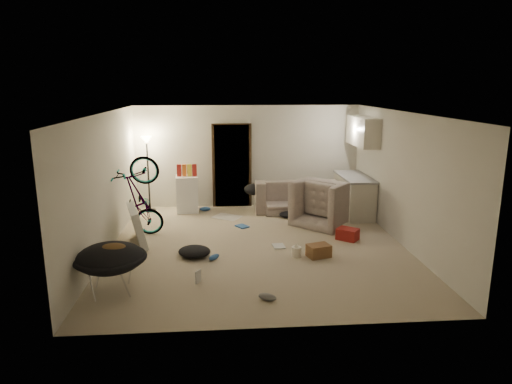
{
  "coord_description": "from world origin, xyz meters",
  "views": [
    {
      "loc": [
        -0.68,
        -8.17,
        2.99
      ],
      "look_at": [
        0.01,
        0.6,
        0.91
      ],
      "focal_mm": 32.0,
      "sensor_mm": 36.0,
      "label": 1
    }
  ],
  "objects": [
    {
      "name": "wall_front",
      "position": [
        0.0,
        -3.01,
        1.25
      ],
      "size": [
        5.5,
        0.02,
        2.5
      ],
      "primitive_type": "cube",
      "color": "beige",
      "rests_on": "floor"
    },
    {
      "name": "sofa",
      "position": [
        1.1,
        2.45,
        0.29
      ],
      "size": [
        1.96,
        0.77,
        0.57
      ],
      "primitive_type": "imported",
      "rotation": [
        0.0,
        0.0,
        3.14
      ],
      "color": "#3B433B",
      "rests_on": "floor"
    },
    {
      "name": "book_asset",
      "position": [
        -1.09,
        -1.64,
        0.01
      ],
      "size": [
        0.25,
        0.24,
        0.02
      ],
      "primitive_type": "imported",
      "rotation": [
        0.0,
        0.0,
        1.01
      ],
      "color": "maroon",
      "rests_on": "floor"
    },
    {
      "name": "hoodie",
      "position": [
        -2.25,
        -1.85,
        0.65
      ],
      "size": [
        0.53,
        0.46,
        0.22
      ],
      "primitive_type": "ellipsoid",
      "rotation": [
        0.0,
        0.0,
        0.14
      ],
      "color": "brown",
      "rests_on": "saucer_chair"
    },
    {
      "name": "bicycle",
      "position": [
        -2.3,
        0.76,
        0.44
      ],
      "size": [
        1.71,
        0.81,
        0.97
      ],
      "primitive_type": "imported",
      "rotation": [
        0.0,
        -0.17,
        1.52
      ],
      "color": "black",
      "rests_on": "floor"
    },
    {
      "name": "ceiling",
      "position": [
        0.0,
        0.0,
        2.51
      ],
      "size": [
        5.5,
        6.0,
        0.02
      ],
      "primitive_type": "cube",
      "color": "white",
      "rests_on": "wall_back"
    },
    {
      "name": "snack_box_1",
      "position": [
        -1.54,
        2.55,
        1.0
      ],
      "size": [
        0.11,
        0.08,
        0.3
      ],
      "primitive_type": "cube",
      "rotation": [
        0.0,
        0.0,
        0.08
      ],
      "color": "orange",
      "rests_on": "mini_fridge"
    },
    {
      "name": "juicer",
      "position": [
        0.64,
        -0.6,
        0.1
      ],
      "size": [
        0.18,
        0.18,
        0.25
      ],
      "color": "white",
      "rests_on": "floor"
    },
    {
      "name": "book_white",
      "position": [
        0.39,
        -0.09,
        0.01
      ],
      "size": [
        0.24,
        0.3,
        0.03
      ],
      "primitive_type": "cube",
      "rotation": [
        0.0,
        0.0,
        0.09
      ],
      "color": "silver",
      "rests_on": "floor"
    },
    {
      "name": "kitchen_uppers",
      "position": [
        2.56,
        2.0,
        1.95
      ],
      "size": [
        0.38,
        1.4,
        0.65
      ],
      "primitive_type": "cube",
      "color": "beige",
      "rests_on": "wall_right"
    },
    {
      "name": "book_blue",
      "position": [
        -0.24,
        1.2,
        0.01
      ],
      "size": [
        0.32,
        0.34,
        0.03
      ],
      "primitive_type": "cube",
      "rotation": [
        0.0,
        0.0,
        0.59
      ],
      "color": "#295396",
      "rests_on": "floor"
    },
    {
      "name": "armchair",
      "position": [
        1.65,
        1.36,
        0.36
      ],
      "size": [
        1.49,
        1.48,
        0.73
      ],
      "primitive_type": "imported",
      "rotation": [
        0.0,
        0.0,
        2.39
      ],
      "color": "#3B433B",
      "rests_on": "floor"
    },
    {
      "name": "wall_right",
      "position": [
        2.76,
        0.0,
        1.25
      ],
      "size": [
        0.02,
        6.0,
        2.5
      ],
      "primitive_type": "cube",
      "color": "beige",
      "rests_on": "floor"
    },
    {
      "name": "drink_case_b",
      "position": [
        1.8,
        0.22,
        0.11
      ],
      "size": [
        0.49,
        0.47,
        0.23
      ],
      "primitive_type": "cube",
      "rotation": [
        0.0,
        0.0,
        -0.68
      ],
      "color": "maroon",
      "rests_on": "floor"
    },
    {
      "name": "clothes_lump_b",
      "position": [
        0.88,
        1.85,
        0.07
      ],
      "size": [
        0.54,
        0.49,
        0.14
      ],
      "primitive_type": "ellipsoid",
      "rotation": [
        0.0,
        0.0,
        0.22
      ],
      "color": "black",
      "rests_on": "floor"
    },
    {
      "name": "wall_left",
      "position": [
        -2.76,
        0.0,
        1.25
      ],
      "size": [
        0.02,
        6.0,
        2.5
      ],
      "primitive_type": "cube",
      "color": "beige",
      "rests_on": "floor"
    },
    {
      "name": "kitchen_counter",
      "position": [
        2.43,
        2.0,
        0.44
      ],
      "size": [
        0.6,
        1.5,
        0.88
      ],
      "primitive_type": "cube",
      "color": "beige",
      "rests_on": "floor"
    },
    {
      "name": "wall_back",
      "position": [
        0.0,
        3.01,
        1.25
      ],
      "size": [
        5.5,
        0.02,
        2.5
      ],
      "primitive_type": "cube",
      "color": "beige",
      "rests_on": "floor"
    },
    {
      "name": "shoe_3",
      "position": [
        -0.05,
        -2.25,
        0.05
      ],
      "size": [
        0.3,
        0.23,
        0.1
      ],
      "primitive_type": "ellipsoid",
      "rotation": [
        0.0,
        0.0,
        -0.49
      ],
      "color": "slate",
      "rests_on": "floor"
    },
    {
      "name": "floor",
      "position": [
        0.0,
        0.0,
        -0.01
      ],
      "size": [
        5.5,
        6.0,
        0.02
      ],
      "primitive_type": "cube",
      "color": "tan",
      "rests_on": "ground"
    },
    {
      "name": "shoe_2",
      "position": [
        -0.82,
        -0.64,
        0.05
      ],
      "size": [
        0.24,
        0.27,
        0.09
      ],
      "primitive_type": "ellipsoid",
      "rotation": [
        0.0,
        0.0,
        0.91
      ],
      "color": "#295396",
      "rests_on": "floor"
    },
    {
      "name": "sofa_drape",
      "position": [
        0.15,
        2.45,
        0.54
      ],
      "size": [
        0.57,
        0.48,
        0.28
      ],
      "primitive_type": "ellipsoid",
      "rotation": [
        0.0,
        0.0,
        0.03
      ],
      "color": "black",
      "rests_on": "sofa"
    },
    {
      "name": "drink_case_a",
      "position": [
        1.03,
        -0.64,
        0.11
      ],
      "size": [
        0.45,
        0.38,
        0.22
      ],
      "primitive_type": "cube",
      "rotation": [
        0.0,
        0.0,
        0.3
      ],
      "color": "brown",
      "rests_on": "floor"
    },
    {
      "name": "floor_lamp",
      "position": [
        -2.4,
        2.65,
        1.31
      ],
      "size": [
        0.28,
        0.28,
        1.81
      ],
      "color": "black",
      "rests_on": "floor"
    },
    {
      "name": "tv_box",
      "position": [
        -2.3,
        0.36,
        0.36
      ],
      "size": [
        0.57,
        1.13,
        0.73
      ],
      "primitive_type": "cube",
      "rotation": [
        0.0,
        -0.21,
        0.28
      ],
      "color": "silver",
      "rests_on": "floor"
    },
    {
      "name": "snack_box_2",
      "position": [
        -1.42,
        2.55,
        1.0
      ],
      "size": [
        0.12,
        0.1,
        0.3
      ],
      "primitive_type": "cube",
      "rotation": [
        0.0,
        0.0,
        0.33
      ],
      "color": "yellow",
      "rests_on": "mini_fridge"
    },
    {
      "name": "shoe_0",
      "position": [
        -1.08,
        2.55,
        0.05
      ],
      "size": [
        0.28,
        0.13,
        0.1
      ],
      "primitive_type": "ellipsoid",
      "rotation": [
        0.0,
        0.0,
        0.07
      ],
      "color": "#295396",
      "rests_on": "floor"
    },
    {
      "name": "doorway",
      "position": [
        -0.4,
        2.97,
        1.02
      ],
      "size": [
        0.85,
        0.1,
        2.04
      ],
      "primitive_type": "cube",
      "color": "black",
      "rests_on": "floor"
    },
    {
      "name": "counter_top",
      "position": [
        2.43,
        2.0,
        0.9
      ],
      "size": [
        0.64,
        1.54,
        0.04
      ],
      "primitive_type": "cube",
      "color": "gray",
      "rests_on": "kitchen_counter"
    },
    {
      "name": "door_trim",
      "position": [
        -0.4,
        2.94,
        1.02
      ],
      "size": [
        0.97,
        0.04,
        2.1
      ],
      "primitive_type": "cube",
      "color": "#301F10",
      "rests_on": "floor"
    },
    {
      "name": "mini_fridge",
      "position": [
        -1.49,
        2.55,
        0.43
      ],
      "size": [
        0.54,
        0.54,
        0.87
      ],
      "primitive_type": "cube",
      "rotation": [
        0.0,
        0.0,
        0.07
      ],
      "color": "white",
      "rests_on": "floor"
    },
    {
      "name": "saucer_chair",
      "position": [
        -2.3,
        -1.82,
        0.44
      ],
      "size": [
        1.05,
        1.05,
        0.75
      ],
      "color": "silver",
      "rests_on": "floor"
    },
    {
      "name": "clothes_lump_a",
      "position": [
        -1.17,
        -0.45,
        0.09
      ],
      "size": [
        0.67,
        0.61,
        0.19
      ],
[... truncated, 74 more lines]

